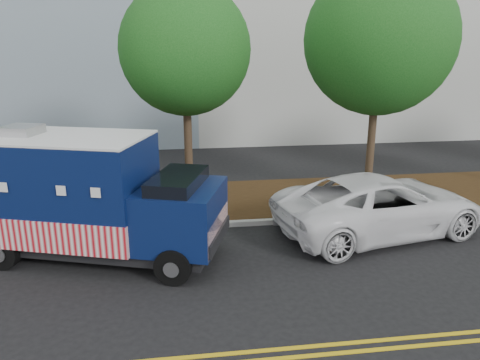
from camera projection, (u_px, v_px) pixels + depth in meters
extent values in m
plane|color=black|center=(148.00, 251.00, 12.17)|extent=(120.00, 120.00, 0.00)
cube|color=#9E9E99|center=(150.00, 228.00, 13.48)|extent=(120.00, 0.18, 0.15)
cube|color=black|center=(153.00, 204.00, 15.47)|extent=(120.00, 4.00, 0.15)
cylinder|color=#38281C|center=(188.00, 146.00, 15.14)|extent=(0.26, 0.26, 4.00)
sphere|color=#164F16|center=(185.00, 49.00, 14.29)|extent=(4.05, 4.05, 4.05)
cylinder|color=#38281C|center=(371.00, 141.00, 15.60)|extent=(0.26, 0.26, 4.11)
sphere|color=#164F16|center=(379.00, 40.00, 14.68)|extent=(4.74, 4.74, 4.74)
cube|color=black|center=(101.00, 241.00, 11.76)|extent=(5.97, 3.58, 0.28)
cube|color=#091745|center=(62.00, 186.00, 11.51)|extent=(4.75, 3.52, 2.42)
cube|color=#B90B17|center=(66.00, 219.00, 11.76)|extent=(4.81, 3.59, 0.76)
cube|color=white|center=(57.00, 137.00, 11.16)|extent=(4.75, 3.52, 0.06)
cube|color=#B7B7BA|center=(21.00, 130.00, 11.28)|extent=(1.02, 1.02, 0.22)
cube|color=#091745|center=(181.00, 215.00, 11.16)|extent=(2.40, 2.63, 1.41)
cube|color=black|center=(178.00, 188.00, 10.98)|extent=(1.57, 2.19, 0.66)
cube|color=black|center=(219.00, 236.00, 11.14)|extent=(0.70, 1.95, 0.30)
cube|color=#B7B7BA|center=(96.00, 172.00, 12.58)|extent=(1.74, 0.60, 1.11)
cube|color=#EFB40C|center=(32.00, 151.00, 12.74)|extent=(1.16, 0.39, 0.45)
cylinder|color=black|center=(173.00, 267.00, 10.41)|extent=(0.89, 0.53, 0.85)
cylinder|color=black|center=(198.00, 231.00, 12.35)|extent=(0.89, 0.53, 0.85)
cylinder|color=black|center=(2.00, 252.00, 11.12)|extent=(0.89, 0.53, 0.85)
cylinder|color=black|center=(51.00, 221.00, 13.07)|extent=(0.89, 0.53, 0.85)
imported|color=white|center=(380.00, 205.00, 13.12)|extent=(6.46, 3.95, 1.67)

